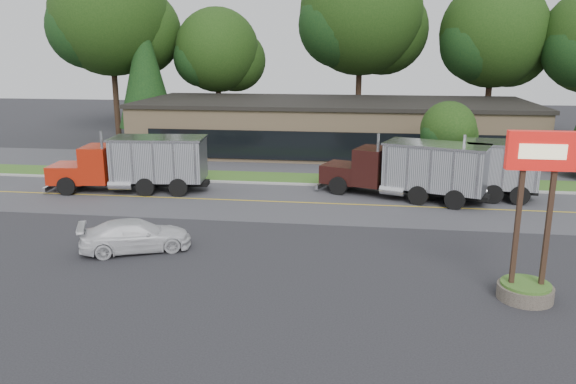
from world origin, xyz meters
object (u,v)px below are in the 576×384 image
(dump_truck_blue, at_px, (483,168))
(rally_car, at_px, (136,235))
(bilo_sign, at_px, (530,245))
(dump_truck_maroon, at_px, (412,168))
(dump_truck_red, at_px, (138,163))

(dump_truck_blue, height_order, rally_car, dump_truck_blue)
(bilo_sign, distance_m, rally_car, 15.81)
(dump_truck_maroon, bearing_deg, dump_truck_blue, -150.33)
(dump_truck_blue, bearing_deg, bilo_sign, 90.29)
(dump_truck_blue, bearing_deg, dump_truck_red, 8.27)
(dump_truck_blue, distance_m, dump_truck_maroon, 4.16)
(bilo_sign, distance_m, dump_truck_blue, 14.03)
(dump_truck_blue, distance_m, rally_car, 20.06)
(bilo_sign, height_order, dump_truck_maroon, bilo_sign)
(bilo_sign, xyz_separation_m, dump_truck_maroon, (-2.97, 13.26, -0.21))
(bilo_sign, height_order, rally_car, bilo_sign)
(dump_truck_maroon, xyz_separation_m, rally_car, (-12.53, -10.46, -1.13))
(rally_car, bearing_deg, dump_truck_red, -2.16)
(dump_truck_blue, xyz_separation_m, dump_truck_maroon, (-4.10, -0.72, 0.02))
(bilo_sign, xyz_separation_m, rally_car, (-15.50, 2.81, -1.34))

